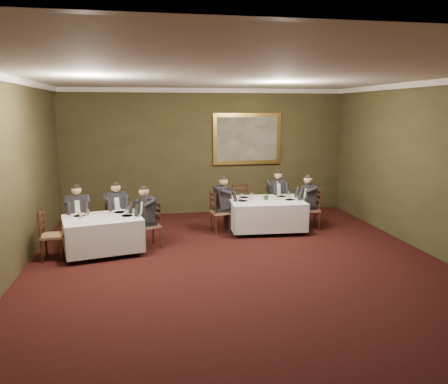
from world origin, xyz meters
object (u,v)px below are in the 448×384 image
object	(u,v)px
table_second	(103,232)
chair_sec_endleft	(53,246)
chair_main_backleft	(240,211)
chair_main_endleft	(220,220)
painting	(247,139)
diner_sec_backright	(117,219)
chair_sec_endright	(149,235)
centerpiece	(266,195)
chair_sec_backright	(117,228)
candlestick	(277,192)
table_main	(266,212)
diner_main_backright	(276,202)
diner_main_endleft	(220,211)
diner_sec_backleft	(78,222)
chair_main_backright	(276,210)
chair_main_endright	(310,218)
chair_sec_backleft	(79,232)
diner_main_endright	(310,209)
diner_sec_endright	(149,225)

from	to	relation	value
table_second	chair_sec_endleft	xyz separation A→B (m)	(-0.94, -0.21, -0.17)
chair_main_backleft	chair_main_endleft	distance (m)	1.13
chair_main_backleft	painting	size ratio (longest dim) A/B	0.51
chair_main_endleft	diner_sec_backright	size ratio (longest dim) A/B	0.74
table_second	painting	world-z (taller)	painting
chair_sec_endright	centerpiece	size ratio (longest dim) A/B	4.31
chair_sec_backright	centerpiece	xyz separation A→B (m)	(3.56, 0.27, 0.60)
chair_sec_endright	candlestick	size ratio (longest dim) A/B	2.15
table_main	centerpiece	world-z (taller)	centerpiece
table_main	diner_main_backright	world-z (taller)	diner_main_backright
diner_main_endleft	diner_sec_backleft	xyz separation A→B (m)	(-3.22, -0.50, 0.00)
chair_main_backright	chair_sec_endleft	bearing A→B (deg)	16.39
chair_main_endleft	chair_main_endright	distance (m)	2.27
diner_sec_backleft	chair_sec_backright	size ratio (longest dim) A/B	1.35
chair_main_backleft	candlestick	distance (m)	1.34
chair_sec_backleft	diner_main_endright	bearing A→B (deg)	174.62
chair_main_endleft	chair_sec_backright	distance (m)	2.43
diner_sec_backleft	diner_sec_backright	size ratio (longest dim) A/B	1.00
diner_sec_backleft	diner_sec_backright	world-z (taller)	same
diner_main_backright	diner_sec_backleft	size ratio (longest dim) A/B	1.00
table_main	diner_sec_backright	distance (m)	3.55
chair_main_backleft	chair_sec_endleft	size ratio (longest dim) A/B	1.00
chair_main_endright	centerpiece	xyz separation A→B (m)	(-1.12, 0.08, 0.60)
chair_sec_backright	diner_sec_backright	xyz separation A→B (m)	(0.00, -0.01, 0.23)
chair_main_endleft	chair_main_endright	size ratio (longest dim) A/B	1.00
table_main	chair_sec_endright	distance (m)	2.96
chair_main_backright	candlestick	size ratio (longest dim) A/B	2.15
diner_sec_backleft	chair_main_endright	bearing A→B (deg)	174.72
diner_main_backright	diner_main_endright	world-z (taller)	same
table_main	chair_main_backleft	distance (m)	1.05
diner_main_endleft	chair_main_endright	bearing A→B (deg)	77.68
chair_main_backleft	diner_sec_backright	size ratio (longest dim) A/B	0.74
diner_sec_endright	centerpiece	distance (m)	3.01
table_second	chair_sec_endleft	world-z (taller)	chair_sec_endleft
chair_sec_endright	diner_sec_endright	bearing A→B (deg)	90.00
diner_main_backright	diner_sec_endright	xyz separation A→B (m)	(-3.36, -1.78, 0.00)
diner_main_endright	chair_sec_endright	xyz separation A→B (m)	(-3.94, -0.83, -0.23)
chair_sec_backright	table_main	bearing A→B (deg)	169.84
table_main	diner_main_backright	xyz separation A→B (m)	(0.53, 0.88, 0.06)
diner_sec_backleft	chair_main_backright	bearing A→B (deg)	-173.93
diner_main_endleft	diner_sec_backright	xyz separation A→B (m)	(-2.42, -0.32, 0.00)
diner_sec_backleft	painting	bearing A→B (deg)	-158.79
chair_main_endright	diner_sec_endright	size ratio (longest dim) A/B	0.74
centerpiece	painting	world-z (taller)	painting
chair_main_backright	chair_main_endright	bearing A→B (deg)	115.96
table_main	diner_sec_backright	bearing A→B (deg)	-175.75
chair_main_backright	chair_sec_backleft	bearing A→B (deg)	8.70
table_second	chair_main_backright	bearing A→B (deg)	25.04
chair_sec_backright	centerpiece	distance (m)	3.62
chair_main_backleft	chair_main_endleft	bearing A→B (deg)	58.48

